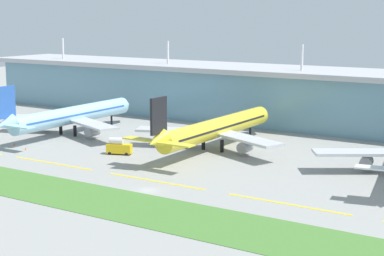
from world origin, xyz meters
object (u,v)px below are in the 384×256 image
(airliner_near, at_px, (70,116))
(airliner_middle, at_px, (215,129))
(safety_cone_nose_front, at_px, (26,149))
(fuel_truck, at_px, (119,147))
(safety_cone_left_wingtip, at_px, (14,144))

(airliner_near, distance_m, airliner_middle, 52.93)
(airliner_near, relative_size, airliner_middle, 0.95)
(safety_cone_nose_front, bearing_deg, fuel_truck, 19.95)
(airliner_near, xyz_separation_m, fuel_truck, (32.15, -14.65, -4.19))
(airliner_near, xyz_separation_m, airliner_middle, (52.68, 5.15, 0.00))
(safety_cone_left_wingtip, height_order, safety_cone_nose_front, same)
(airliner_middle, xyz_separation_m, safety_cone_left_wingtip, (-55.57, -27.20, -6.10))
(airliner_middle, bearing_deg, airliner_near, -174.42)
(airliner_near, height_order, safety_cone_left_wingtip, airliner_near)
(airliner_near, xyz_separation_m, safety_cone_left_wingtip, (-2.89, -22.05, -6.10))
(fuel_truck, relative_size, safety_cone_left_wingtip, 10.94)
(airliner_near, height_order, fuel_truck, airliner_near)
(airliner_near, xyz_separation_m, safety_cone_nose_front, (4.87, -24.56, -6.10))
(safety_cone_left_wingtip, relative_size, safety_cone_nose_front, 1.00)
(fuel_truck, xyz_separation_m, safety_cone_nose_front, (-27.28, -9.90, -1.91))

